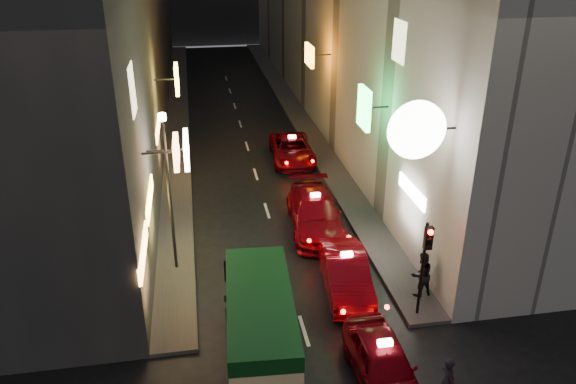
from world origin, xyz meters
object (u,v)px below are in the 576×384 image
pedestrian_crossing (448,379)px  lamp_post (169,183)px  minibus (260,319)px  traffic_light (426,251)px  taxi_near (383,361)px

pedestrian_crossing → lamp_post: size_ratio=0.28×
minibus → traffic_light: bearing=10.8°
taxi_near → traffic_light: bearing=50.7°
minibus → lamp_post: lamp_post is taller
taxi_near → lamp_post: lamp_post is taller
minibus → pedestrian_crossing: (4.88, -2.66, -0.64)m
minibus → taxi_near: (3.36, -1.65, -0.68)m
minibus → lamp_post: 6.56m
minibus → traffic_light: (5.58, 1.07, 1.18)m
taxi_near → pedestrian_crossing: (1.52, -1.01, 0.05)m
lamp_post → minibus: bearing=-64.9°
minibus → traffic_light: 5.80m
minibus → lamp_post: size_ratio=0.91×
pedestrian_crossing → traffic_light: 4.20m
minibus → lamp_post: bearing=115.1°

